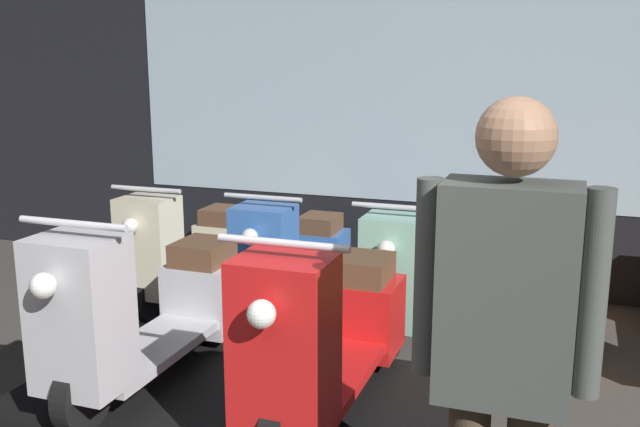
# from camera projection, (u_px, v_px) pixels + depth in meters

# --- Properties ---
(shop_wall_back) EXTENTS (8.54, 0.09, 3.20)m
(shop_wall_back) POSITION_uv_depth(u_px,v_px,m) (406.00, 90.00, 5.70)
(shop_wall_back) COLOR black
(shop_wall_back) RESTS_ON ground_plane
(display_platform) EXTENTS (2.18, 1.29, 0.20)m
(display_platform) POSITION_uv_depth(u_px,v_px,m) (239.00, 407.00, 3.66)
(display_platform) COLOR black
(display_platform) RESTS_ON ground_plane
(scooter_display_left) EXTENTS (0.55, 1.60, 0.98)m
(scooter_display_left) POSITION_uv_depth(u_px,v_px,m) (148.00, 309.00, 3.67)
(scooter_display_left) COLOR black
(scooter_display_left) RESTS_ON display_platform
(scooter_display_right) EXTENTS (0.55, 1.60, 0.98)m
(scooter_display_right) POSITION_uv_depth(u_px,v_px,m) (327.00, 333.00, 3.35)
(scooter_display_right) COLOR black
(scooter_display_right) RESTS_ON display_platform
(scooter_backrow_0) EXTENTS (0.55, 1.60, 0.98)m
(scooter_backrow_0) POSITION_uv_depth(u_px,v_px,m) (188.00, 250.00, 5.54)
(scooter_backrow_0) COLOR black
(scooter_backrow_0) RESTS_ON ground_plane
(scooter_backrow_1) EXTENTS (0.55, 1.60, 0.98)m
(scooter_backrow_1) POSITION_uv_depth(u_px,v_px,m) (293.00, 260.00, 5.25)
(scooter_backrow_1) COLOR black
(scooter_backrow_1) RESTS_ON ground_plane
(scooter_backrow_2) EXTENTS (0.55, 1.60, 0.98)m
(scooter_backrow_2) POSITION_uv_depth(u_px,v_px,m) (411.00, 272.00, 4.96)
(scooter_backrow_2) COLOR black
(scooter_backrow_2) RESTS_ON ground_plane
(scooter_backrow_3) EXTENTS (0.55, 1.60, 0.98)m
(scooter_backrow_3) POSITION_uv_depth(u_px,v_px,m) (544.00, 286.00, 4.67)
(scooter_backrow_3) COLOR black
(scooter_backrow_3) RESTS_ON ground_plane
(person_right_browsing) EXTENTS (0.55, 0.23, 1.76)m
(person_right_browsing) POSITION_uv_depth(u_px,v_px,m) (504.00, 342.00, 2.13)
(person_right_browsing) COLOR #473828
(person_right_browsing) RESTS_ON ground_plane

